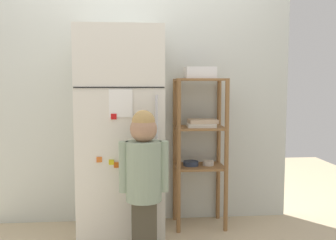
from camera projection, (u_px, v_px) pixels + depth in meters
ground_plane at (138, 234)px, 3.02m from camera, size 6.00×6.00×0.00m
kitchen_wall_back at (137, 101)px, 3.27m from camera, size 2.73×0.03×2.14m
refrigerator at (122, 134)px, 2.96m from camera, size 0.65×0.64×1.64m
child_standing at (144, 171)px, 2.52m from camera, size 0.34×0.25×1.04m
pantry_shelf_unit at (200, 138)px, 3.15m from camera, size 0.43×0.33×1.26m
fruit_bin at (202, 74)px, 3.10m from camera, size 0.25×0.19×0.10m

